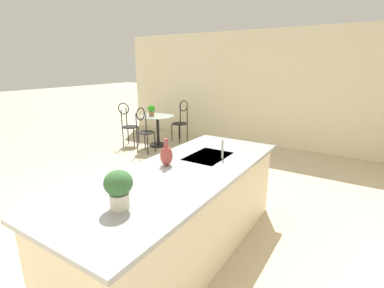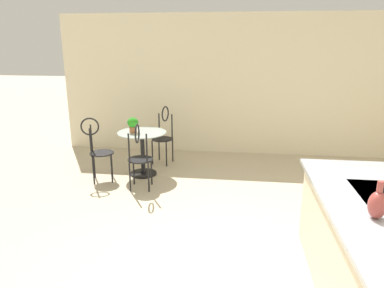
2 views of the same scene
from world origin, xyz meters
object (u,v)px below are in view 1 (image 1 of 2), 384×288
at_px(bistro_table, 158,128).
at_px(chair_by_island, 144,128).
at_px(potted_plant_on_table, 151,110).
at_px(potted_plant_counter_far, 119,187).
at_px(vase_on_counter, 166,155).
at_px(chair_near_window, 181,119).
at_px(chair_toward_desk, 128,122).

bearing_deg(bistro_table, chair_by_island, 11.11).
relative_size(bistro_table, potted_plant_on_table, 3.19).
distance_m(bistro_table, potted_plant_counter_far, 4.85).
xyz_separation_m(bistro_table, potted_plant_counter_far, (3.90, 2.82, 0.64)).
distance_m(chair_by_island, potted_plant_counter_far, 4.27).
bearing_deg(bistro_table, vase_on_counter, 40.52).
distance_m(bistro_table, potted_plant_on_table, 0.46).
relative_size(chair_near_window, chair_by_island, 1.00).
distance_m(chair_toward_desk, potted_plant_on_table, 0.66).
relative_size(chair_near_window, chair_toward_desk, 1.00).
height_order(chair_near_window, potted_plant_on_table, chair_near_window).
xyz_separation_m(chair_by_island, potted_plant_on_table, (-0.57, -0.25, 0.31)).
bearing_deg(chair_by_island, chair_toward_desk, -109.92).
relative_size(chair_by_island, chair_toward_desk, 1.00).
relative_size(chair_by_island, vase_on_counter, 3.62).
relative_size(chair_near_window, potted_plant_on_table, 4.16).
distance_m(chair_toward_desk, potted_plant_counter_far, 4.98).
relative_size(chair_by_island, potted_plant_counter_far, 3.56).
relative_size(bistro_table, potted_plant_counter_far, 2.73).
relative_size(potted_plant_counter_far, vase_on_counter, 1.02).
distance_m(chair_by_island, chair_toward_desk, 0.80).
height_order(chair_toward_desk, potted_plant_counter_far, potted_plant_counter_far).
bearing_deg(chair_near_window, potted_plant_counter_far, 29.62).
bearing_deg(potted_plant_on_table, vase_on_counter, 42.44).
bearing_deg(potted_plant_on_table, chair_toward_desk, -59.59).
relative_size(chair_toward_desk, potted_plant_on_table, 4.16).
xyz_separation_m(chair_near_window, potted_plant_counter_far, (4.58, 2.60, 0.51)).
bearing_deg(chair_near_window, vase_on_counter, 32.52).
distance_m(chair_toward_desk, vase_on_counter, 4.17).
relative_size(chair_near_window, vase_on_counter, 3.62).
distance_m(bistro_table, vase_on_counter, 3.99).
distance_m(bistro_table, chair_toward_desk, 0.74).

